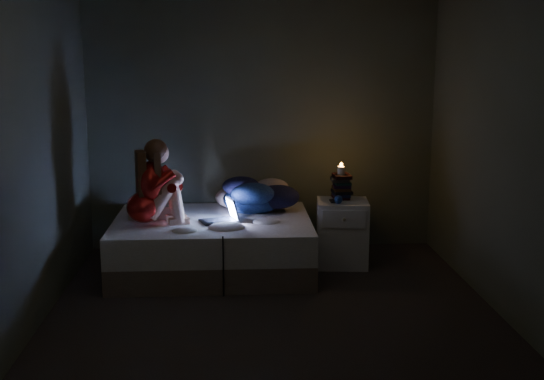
{
  "coord_description": "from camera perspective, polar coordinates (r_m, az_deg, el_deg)",
  "views": [
    {
      "loc": [
        -0.31,
        -5.14,
        2.06
      ],
      "look_at": [
        0.05,
        1.0,
        0.8
      ],
      "focal_mm": 44.88,
      "sensor_mm": 36.0,
      "label": 1
    }
  ],
  "objects": [
    {
      "name": "blue_orb",
      "position": [
        6.44,
        5.7,
        -0.81
      ],
      "size": [
        0.08,
        0.08,
        0.08
      ],
      "primitive_type": "sphere",
      "color": "navy",
      "rests_on": "nightstand"
    },
    {
      "name": "laptop",
      "position": [
        6.29,
        -4.53,
        -1.67
      ],
      "size": [
        0.39,
        0.33,
        0.23
      ],
      "primitive_type": null,
      "rotation": [
        0.0,
        0.0,
        0.34
      ],
      "color": "black",
      "rests_on": "bed"
    },
    {
      "name": "bed",
      "position": [
        6.5,
        -4.99,
        -4.6
      ],
      "size": [
        1.84,
        1.38,
        0.51
      ],
      "primitive_type": null,
      "color": "#B9B7B3",
      "rests_on": "ground"
    },
    {
      "name": "nightstand",
      "position": [
        6.66,
        5.9,
        -3.62
      ],
      "size": [
        0.52,
        0.47,
        0.65
      ],
      "primitive_type": "cube",
      "rotation": [
        0.0,
        0.0,
        -0.1
      ],
      "color": "white",
      "rests_on": "ground"
    },
    {
      "name": "wall_back",
      "position": [
        7.1,
        -0.84,
        5.43
      ],
      "size": [
        3.6,
        0.02,
        2.6
      ],
      "primitive_type": "cube",
      "color": "#444B3B",
      "rests_on": "ground"
    },
    {
      "name": "floor",
      "position": [
        5.55,
        0.09,
        -10.31
      ],
      "size": [
        3.6,
        3.8,
        0.02
      ],
      "primitive_type": "cube",
      "color": "black",
      "rests_on": "ground"
    },
    {
      "name": "wall_right",
      "position": [
        5.62,
        18.89,
        3.17
      ],
      "size": [
        0.02,
        3.8,
        2.6
      ],
      "primitive_type": "cube",
      "color": "#444B3B",
      "rests_on": "ground"
    },
    {
      "name": "wall_front",
      "position": [
        3.34,
        2.09,
        -1.62
      ],
      "size": [
        3.6,
        0.02,
        2.6
      ],
      "primitive_type": "cube",
      "color": "#444B3B",
      "rests_on": "ground"
    },
    {
      "name": "book_stack",
      "position": [
        6.65,
        5.79,
        0.26
      ],
      "size": [
        0.19,
        0.25,
        0.24
      ],
      "primitive_type": null,
      "color": "black",
      "rests_on": "nightstand"
    },
    {
      "name": "woman",
      "position": [
        6.22,
        -10.74,
        0.62
      ],
      "size": [
        0.55,
        0.44,
        0.79
      ],
      "primitive_type": null,
      "rotation": [
        0.0,
        0.0,
        0.27
      ],
      "color": "#900602",
      "rests_on": "bed"
    },
    {
      "name": "pillow",
      "position": [
        6.6,
        -9.98,
        -1.67
      ],
      "size": [
        0.43,
        0.3,
        0.12
      ],
      "primitive_type": "cube",
      "color": "white",
      "rests_on": "bed"
    },
    {
      "name": "phone",
      "position": [
        6.53,
        5.24,
        -0.95
      ],
      "size": [
        0.08,
        0.15,
        0.01
      ],
      "primitive_type": "cube",
      "rotation": [
        0.0,
        0.0,
        0.09
      ],
      "color": "black",
      "rests_on": "nightstand"
    },
    {
      "name": "clothes_pile",
      "position": [
        6.68,
        -1.65,
        -0.28
      ],
      "size": [
        0.73,
        0.66,
        0.36
      ],
      "primitive_type": null,
      "rotation": [
        0.0,
        0.0,
        -0.34
      ],
      "color": "navy",
      "rests_on": "bed"
    },
    {
      "name": "wall_left",
      "position": [
        5.41,
        -19.43,
        2.83
      ],
      "size": [
        0.02,
        3.8,
        2.6
      ],
      "primitive_type": "cube",
      "color": "#444B3B",
      "rests_on": "ground"
    },
    {
      "name": "candle",
      "position": [
        6.62,
        5.82,
        1.6
      ],
      "size": [
        0.07,
        0.07,
        0.08
      ],
      "primitive_type": "cylinder",
      "color": "beige",
      "rests_on": "book_stack"
    }
  ]
}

